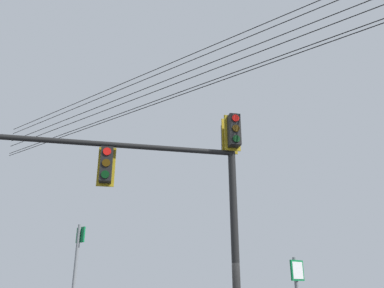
# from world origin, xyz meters

# --- Properties ---
(signal_mast_assembly) EXTENTS (6.27, 2.38, 6.46)m
(signal_mast_assembly) POSITION_xyz_m (-0.68, 0.98, 4.64)
(signal_mast_assembly) COLOR black
(signal_mast_assembly) RESTS_ON ground
(overhead_wire_span) EXTENTS (9.19, 20.51, 1.53)m
(overhead_wire_span) POSITION_xyz_m (-0.08, 1.60, 8.40)
(overhead_wire_span) COLOR black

